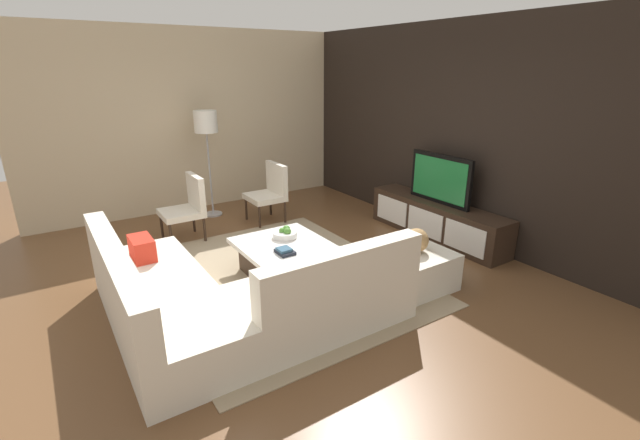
{
  "coord_description": "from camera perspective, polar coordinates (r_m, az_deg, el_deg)",
  "views": [
    {
      "loc": [
        3.81,
        -2.0,
        2.23
      ],
      "look_at": [
        -0.16,
        0.6,
        0.55
      ],
      "focal_mm": 24.48,
      "sensor_mm": 36.0,
      "label": 1
    }
  ],
  "objects": [
    {
      "name": "decorative_ball",
      "position": [
        4.63,
        12.5,
        -2.61
      ],
      "size": [
        0.25,
        0.25,
        0.25
      ],
      "primitive_type": "sphere",
      "color": "#AD8451",
      "rests_on": "ottoman"
    },
    {
      "name": "fruit_bowl",
      "position": [
        4.99,
        -4.59,
        -1.78
      ],
      "size": [
        0.28,
        0.28,
        0.13
      ],
      "color": "silver",
      "rests_on": "coffee_table"
    },
    {
      "name": "floor_lamp",
      "position": [
        6.84,
        -14.68,
        11.63
      ],
      "size": [
        0.34,
        0.34,
        1.62
      ],
      "color": "#A5A5AA",
      "rests_on": "ground"
    },
    {
      "name": "accent_chair_near",
      "position": [
        6.09,
        -16.91,
        1.99
      ],
      "size": [
        0.53,
        0.52,
        0.87
      ],
      "rotation": [
        0.0,
        0.0,
        0.12
      ],
      "color": "#332319",
      "rests_on": "ground"
    },
    {
      "name": "television",
      "position": [
        5.99,
        15.44,
        5.2
      ],
      "size": [
        0.99,
        0.06,
        0.65
      ],
      "color": "black",
      "rests_on": "media_console"
    },
    {
      "name": "media_console",
      "position": [
        6.15,
        14.97,
        0.01
      ],
      "size": [
        2.13,
        0.45,
        0.5
      ],
      "color": "#332319",
      "rests_on": "ground"
    },
    {
      "name": "side_wall_left",
      "position": [
        7.4,
        -16.09,
        12.29
      ],
      "size": [
        0.12,
        5.2,
        2.8
      ],
      "primitive_type": "cube",
      "color": "beige",
      "rests_on": "ground"
    },
    {
      "name": "coffee_table",
      "position": [
        4.88,
        -4.56,
        -5.13
      ],
      "size": [
        1.07,
        0.94,
        0.38
      ],
      "color": "#332319",
      "rests_on": "ground"
    },
    {
      "name": "ottoman",
      "position": [
        4.76,
        12.22,
        -6.25
      ],
      "size": [
        0.7,
        0.7,
        0.4
      ],
      "primitive_type": "cube",
      "color": "silver",
      "rests_on": "ground"
    },
    {
      "name": "accent_chair_far",
      "position": [
        6.59,
        -6.53,
        4.04
      ],
      "size": [
        0.55,
        0.5,
        0.87
      ],
      "rotation": [
        0.0,
        0.0,
        0.07
      ],
      "color": "#332319",
      "rests_on": "ground"
    },
    {
      "name": "feature_wall_back",
      "position": [
        6.11,
        17.86,
        10.76
      ],
      "size": [
        6.4,
        0.12,
        2.8
      ],
      "primitive_type": "cube",
      "color": "black",
      "rests_on": "ground"
    },
    {
      "name": "area_rug",
      "position": [
        4.93,
        -5.53,
        -7.46
      ],
      "size": [
        3.16,
        2.57,
        0.01
      ],
      "primitive_type": "cube",
      "color": "tan",
      "rests_on": "ground"
    },
    {
      "name": "book_stack",
      "position": [
        4.57,
        -4.64,
        -4.07
      ],
      "size": [
        0.21,
        0.16,
        0.06
      ],
      "color": "#1E232D",
      "rests_on": "coffee_table"
    },
    {
      "name": "sectional_couch",
      "position": [
        4.01,
        -12.16,
        -9.99
      ],
      "size": [
        2.26,
        2.42,
        0.84
      ],
      "color": "silver",
      "rests_on": "ground"
    },
    {
      "name": "ground_plane",
      "position": [
        4.85,
        -4.96,
        -7.97
      ],
      "size": [
        14.0,
        14.0,
        0.0
      ],
      "primitive_type": "plane",
      "color": "brown"
    }
  ]
}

